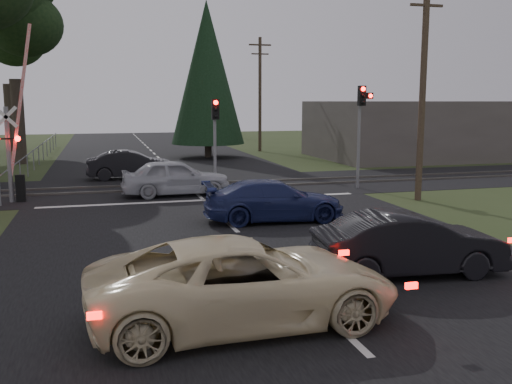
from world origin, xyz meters
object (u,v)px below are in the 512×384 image
object	(u,v)px
silver_car	(176,177)
dark_car_far	(131,165)
traffic_signal_right	(362,117)
crossing_signal	(15,151)
traffic_signal_center	(215,128)
cream_coupe	(244,282)
utility_pole_far	(204,95)
blue_sedan	(274,201)
utility_pole_near	(423,83)
dark_hatchback	(409,244)
utility_pole_mid	(260,92)

from	to	relation	value
silver_car	dark_car_far	world-z (taller)	silver_car
dark_car_far	traffic_signal_right	bearing A→B (deg)	-121.26
crossing_signal	traffic_signal_center	bearing A→B (deg)	6.15
dark_car_far	silver_car	bearing A→B (deg)	-164.73
crossing_signal	traffic_signal_center	world-z (taller)	crossing_signal
silver_car	cream_coupe	bearing A→B (deg)	177.19
utility_pole_far	dark_car_far	world-z (taller)	utility_pole_far
dark_car_far	blue_sedan	bearing A→B (deg)	-160.81
utility_pole_near	dark_car_far	xyz separation A→B (m)	(-11.00, 9.69, -3.99)
dark_hatchback	blue_sedan	bearing A→B (deg)	15.38
utility_pole_near	crossing_signal	bearing A→B (deg)	166.50
utility_pole_near	utility_pole_far	bearing A→B (deg)	90.00
traffic_signal_right	cream_coupe	world-z (taller)	traffic_signal_right
silver_car	dark_car_far	distance (m)	6.15
utility_pole_near	dark_hatchback	xyz separation A→B (m)	(-5.67, -9.02, -3.99)
utility_pole_far	dark_hatchback	distance (m)	58.43
utility_pole_far	traffic_signal_center	bearing A→B (deg)	-99.60
dark_hatchback	traffic_signal_right	bearing A→B (deg)	-15.92
traffic_signal_center	utility_pole_far	xyz separation A→B (m)	(7.50, 44.32, 1.92)
utility_pole_near	traffic_signal_right	bearing A→B (deg)	105.34
blue_sedan	utility_pole_far	bearing A→B (deg)	-4.15
crossing_signal	dark_hatchback	bearing A→B (deg)	-51.72
utility_pole_near	utility_pole_far	world-z (taller)	same
utility_pole_near	cream_coupe	bearing A→B (deg)	-132.87
cream_coupe	dark_car_far	world-z (taller)	cream_coupe
traffic_signal_center	dark_hatchback	world-z (taller)	traffic_signal_center
utility_pole_mid	silver_car	bearing A→B (deg)	-114.97
cream_coupe	dark_car_far	bearing A→B (deg)	0.65
silver_car	crossing_signal	bearing A→B (deg)	89.41
utility_pole_mid	dark_car_far	xyz separation A→B (m)	(-11.00, -14.31, -3.99)
traffic_signal_center	crossing_signal	bearing A→B (deg)	-173.85
dark_hatchback	dark_car_far	xyz separation A→B (m)	(-5.33, 18.71, 0.00)
utility_pole_mid	cream_coupe	world-z (taller)	utility_pole_mid
blue_sedan	utility_pole_mid	bearing A→B (deg)	-11.17
utility_pole_mid	cream_coupe	distance (m)	36.50
utility_pole_far	dark_hatchback	xyz separation A→B (m)	(-5.67, -58.02, -3.99)
crossing_signal	dark_hatchback	world-z (taller)	crossing_signal
utility_pole_near	traffic_signal_center	bearing A→B (deg)	148.05
utility_pole_near	blue_sedan	xyz separation A→B (m)	(-6.91, -2.39, -4.04)
utility_pole_mid	dark_car_far	bearing A→B (deg)	-127.55
traffic_signal_right	cream_coupe	distance (m)	17.18
cream_coupe	silver_car	world-z (taller)	silver_car
crossing_signal	traffic_signal_right	world-z (taller)	crossing_signal
crossing_signal	traffic_signal_center	size ratio (longest dim) A/B	1.70
traffic_signal_right	utility_pole_near	world-z (taller)	utility_pole_near
traffic_signal_center	cream_coupe	size ratio (longest dim) A/B	0.73
crossing_signal	silver_car	bearing A→B (deg)	-0.33
crossing_signal	dark_car_far	distance (m)	7.71
traffic_signal_center	blue_sedan	distance (m)	7.40
traffic_signal_right	dark_car_far	distance (m)	12.09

